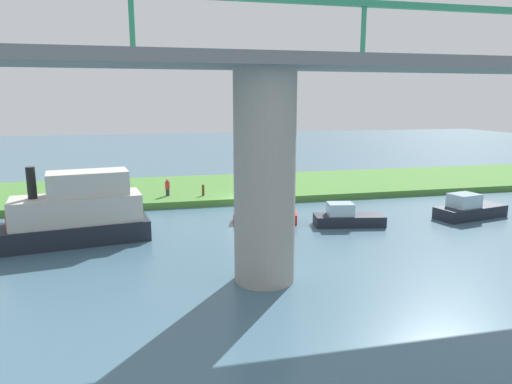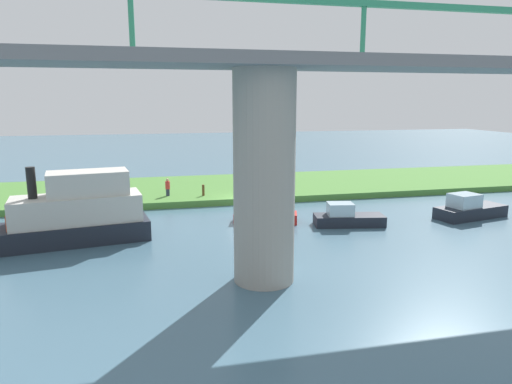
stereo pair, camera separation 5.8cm
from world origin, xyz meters
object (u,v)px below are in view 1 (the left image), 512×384
object	(u,v)px
person_on_bank	(167,187)
riverboat_paddlewheel	(263,215)
skiff_small	(347,217)
bridge_pylon	(265,178)
motorboat_white	(74,214)
pontoon_yellow	(469,209)
mooring_post	(203,190)

from	to	relation	value
person_on_bank	riverboat_paddlewheel	world-z (taller)	person_on_bank
skiff_small	riverboat_paddlewheel	bearing A→B (deg)	-21.81
person_on_bank	skiff_small	bearing A→B (deg)	138.35
bridge_pylon	riverboat_paddlewheel	world-z (taller)	bridge_pylon
bridge_pylon	riverboat_paddlewheel	xyz separation A→B (m)	(-2.40, -9.76, -4.14)
bridge_pylon	motorboat_white	xyz separation A→B (m)	(9.07, -7.95, -3.00)
riverboat_paddlewheel	pontoon_yellow	xyz separation A→B (m)	(-14.01, 2.07, 0.12)
person_on_bank	mooring_post	distance (m)	2.82
bridge_pylon	pontoon_yellow	size ratio (longest dim) A/B	1.70
motorboat_white	pontoon_yellow	size ratio (longest dim) A/B	1.65
mooring_post	pontoon_yellow	bearing A→B (deg)	151.79
mooring_post	skiff_small	bearing A→B (deg)	131.84
riverboat_paddlewheel	pontoon_yellow	world-z (taller)	pontoon_yellow
mooring_post	motorboat_white	world-z (taller)	motorboat_white
motorboat_white	skiff_small	distance (m)	16.55
skiff_small	pontoon_yellow	world-z (taller)	pontoon_yellow
bridge_pylon	motorboat_white	bearing A→B (deg)	-41.23
bridge_pylon	riverboat_paddlewheel	bearing A→B (deg)	-103.80
mooring_post	riverboat_paddlewheel	world-z (taller)	same
riverboat_paddlewheel	pontoon_yellow	distance (m)	14.16
person_on_bank	riverboat_paddlewheel	xyz separation A→B (m)	(-5.90, 7.71, -0.71)
mooring_post	skiff_small	world-z (taller)	skiff_small
person_on_bank	riverboat_paddlewheel	distance (m)	9.73
person_on_bank	skiff_small	size ratio (longest dim) A/B	0.30
riverboat_paddlewheel	motorboat_white	bearing A→B (deg)	8.99
bridge_pylon	skiff_small	xyz separation A→B (m)	(-7.44, -7.74, -4.10)
bridge_pylon	person_on_bank	bearing A→B (deg)	-78.67
skiff_small	bridge_pylon	bearing A→B (deg)	46.15
bridge_pylon	pontoon_yellow	xyz separation A→B (m)	(-16.41, -7.69, -4.02)
motorboat_white	skiff_small	world-z (taller)	motorboat_white
bridge_pylon	mooring_post	bearing A→B (deg)	-87.45
mooring_post	person_on_bank	bearing A→B (deg)	-11.94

